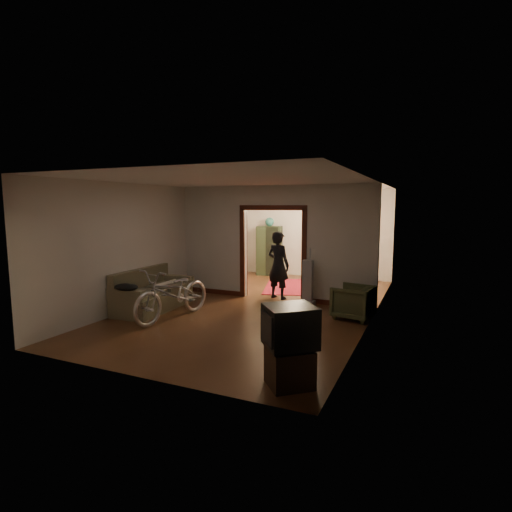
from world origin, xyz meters
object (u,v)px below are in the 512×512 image
Objects in this scene: person at (278,265)px; locker at (269,251)px; bicycle at (173,293)px; desk at (342,270)px; sofa at (153,289)px; armchair at (353,302)px.

person is 1.03× the size of locker.
bicycle reaches higher than desk.
sofa is at bearing 59.57° from person.
desk is at bearing -15.13° from locker.
person is (2.18, 2.12, 0.39)m from sofa.
bicycle reaches higher than armchair.
person is at bearing -115.73° from desk.
bicycle is at bearing 78.38° from person.
desk is (0.97, 2.96, -0.51)m from person.
bicycle is at bearing -55.17° from armchair.
bicycle is (0.87, -0.46, 0.09)m from sofa.
locker is 2.50m from desk.
desk is at bearing -92.82° from person.
armchair is 0.47× the size of locker.
person reaches higher than armchair.
person is 1.88× the size of desk.
armchair is 4.16m from desk.
person reaches higher than bicycle.
armchair is 2.36m from person.
sofa is at bearing 160.62° from bicycle.
person is at bearing 41.36° from sofa.
bicycle is 3.69m from armchair.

